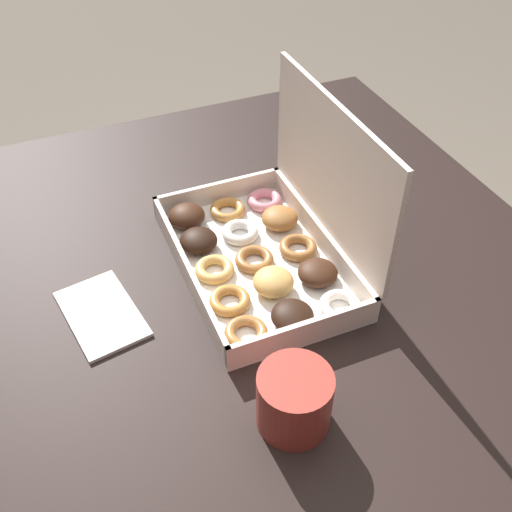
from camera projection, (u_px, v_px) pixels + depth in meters
dining_table at (258, 330)px, 1.00m from camera, size 1.19×1.03×0.78m
donut_box at (271, 239)px, 0.96m from camera, size 0.37×0.25×0.27m
coffee_mug at (294, 399)px, 0.74m from camera, size 0.10×0.10×0.09m
paper_napkin at (102, 314)px, 0.90m from camera, size 0.17×0.12×0.01m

